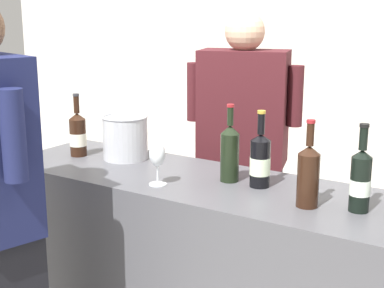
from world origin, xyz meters
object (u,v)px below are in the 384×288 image
wine_bottle_4 (230,152)px  wine_bottle_1 (78,134)px  wine_bottle_3 (260,160)px  ice_bucket (125,137)px  person_server (242,171)px  wine_bottle_2 (360,180)px  wine_glass (157,156)px  wine_bottle_0 (308,174)px

wine_bottle_4 → wine_bottle_1: bearing=-177.5°
wine_bottle_3 → ice_bucket: size_ratio=1.41×
wine_bottle_4 → person_server: person_server is taller
wine_bottle_2 → wine_bottle_4: 0.57m
wine_bottle_4 → ice_bucket: wine_bottle_4 is taller
wine_bottle_1 → wine_bottle_3: bearing=2.2°
wine_glass → person_server: person_server is taller
wine_bottle_0 → person_server: bearing=131.5°
wine_bottle_3 → wine_bottle_2: bearing=-8.9°
wine_bottle_2 → wine_bottle_1: bearing=178.8°
wine_bottle_1 → ice_bucket: size_ratio=1.39×
wine_bottle_1 → wine_bottle_2: 1.39m
wine_bottle_2 → wine_bottle_0: bearing=-162.9°
wine_bottle_0 → wine_bottle_1: bearing=176.1°
wine_bottle_2 → wine_glass: 0.80m
wine_bottle_3 → wine_bottle_4: size_ratio=0.96×
wine_bottle_2 → wine_bottle_4: size_ratio=0.98×
wine_bottle_1 → ice_bucket: 0.24m
wine_bottle_3 → person_server: bearing=123.1°
wine_bottle_1 → person_server: (0.57, 0.65, -0.26)m
wine_bottle_2 → wine_bottle_4: wine_bottle_4 is taller
wine_bottle_1 → ice_bucket: (0.23, 0.08, -0.00)m
wine_bottle_1 → person_server: 0.90m
wine_bottle_4 → person_server: 0.73m
wine_bottle_3 → wine_glass: bearing=-150.2°
wine_bottle_3 → person_server: person_server is taller
wine_glass → person_server: bearing=92.7°
wine_bottle_4 → wine_bottle_3: bearing=0.5°
wine_bottle_2 → person_server: size_ratio=0.19×
ice_bucket → wine_bottle_0: bearing=-9.5°
wine_bottle_2 → wine_glass: (-0.79, -0.14, 0.00)m
ice_bucket → wine_bottle_1: bearing=-160.1°
wine_bottle_4 → wine_bottle_2: bearing=-6.6°
wine_bottle_0 → ice_bucket: bearing=170.5°
person_server → wine_bottle_1: bearing=-131.1°
wine_bottle_0 → wine_bottle_2: wine_bottle_0 is taller
wine_bottle_0 → wine_bottle_2: 0.18m
wine_glass → person_server: (-0.04, 0.82, -0.28)m
wine_bottle_2 → wine_bottle_3: bearing=171.1°
wine_bottle_4 → person_server: (-0.26, 0.62, -0.28)m
wine_bottle_2 → person_server: person_server is taller
ice_bucket → wine_bottle_3: bearing=-3.5°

